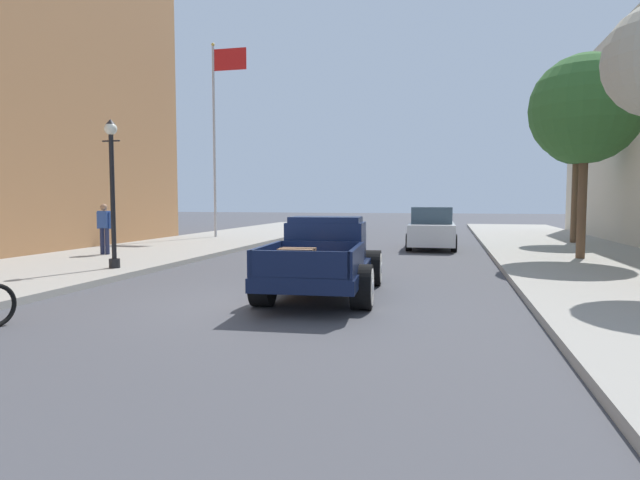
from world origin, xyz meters
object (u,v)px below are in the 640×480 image
Objects in this scene: hotrod_truck_navy at (326,257)px; street_tree_second at (585,110)px; street_lamp_near at (112,182)px; flagpole at (218,119)px; street_tree_third at (577,130)px; car_background_white at (432,229)px; pedestrian_sidewalk_left at (104,226)px.

street_tree_second is at bearing 47.09° from hotrod_truck_navy.
street_lamp_near is at bearing 165.46° from hotrod_truck_navy.
flagpole is 1.50× the size of street_tree_second.
street_lamp_near is at bearing -138.94° from street_tree_third.
hotrod_truck_navy is 10.17m from street_tree_second.
flagpole is 1.50× the size of street_tree_third.
street_lamp_near is at bearing -130.12° from car_background_white.
pedestrian_sidewalk_left reaches higher than car_background_white.
street_tree_third is (5.73, 2.51, 4.03)m from car_background_white.
street_tree_second reaches higher than car_background_white.
car_background_white is 12.32m from street_lamp_near.
street_tree_second is (14.62, -6.34, -1.15)m from flagpole.
street_lamp_near reaches higher than car_background_white.
street_tree_third is at bearing 60.52° from hotrod_truck_navy.
street_tree_third is at bearing 41.06° from street_lamp_near.
street_tree_second is at bearing -100.19° from street_tree_third.
car_background_white is at bearing -156.36° from street_tree_third.
pedestrian_sidewalk_left reaches higher than hotrod_truck_navy.
street_tree_third is at bearing 23.64° from car_background_white.
hotrod_truck_navy is 16.36m from flagpole.
street_tree_second is 1.00× the size of street_tree_third.
hotrod_truck_navy is 1.16× the size of car_background_white.
street_tree_third is at bearing 79.81° from street_tree_second.
hotrod_truck_navy is 0.55× the size of flagpole.
hotrod_truck_navy is at bearing -99.62° from car_background_white.
pedestrian_sidewalk_left is (-8.43, 4.58, 0.33)m from hotrod_truck_navy.
street_tree_third reaches higher than pedestrian_sidewalk_left.
street_lamp_near is 0.42× the size of flagpole.
street_tree_second is (6.41, 6.89, 3.87)m from hotrod_truck_navy.
flagpole is 15.98m from street_tree_second.
street_tree_third reaches higher than hotrod_truck_navy.
car_background_white is (1.85, 10.90, 0.01)m from hotrod_truck_navy.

